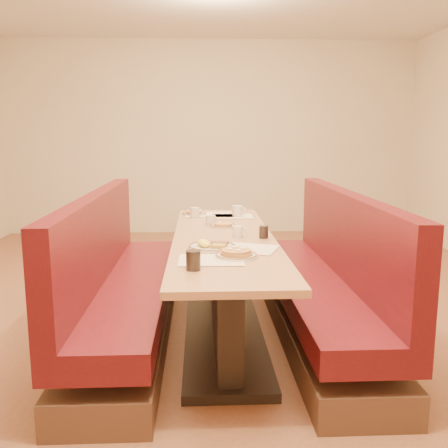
{
  "coord_description": "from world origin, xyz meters",
  "views": [
    {
      "loc": [
        -0.16,
        -3.43,
        1.46
      ],
      "look_at": [
        0.0,
        -0.06,
        0.85
      ],
      "focal_mm": 40.0,
      "sensor_mm": 36.0,
      "label": 1
    }
  ],
  "objects_px": {
    "coffee_mug_c": "(238,211)",
    "soda_tumbler_mid": "(264,232)",
    "eggs_plate": "(211,246)",
    "coffee_mug_b": "(211,220)",
    "coffee_mug_d": "(195,212)",
    "pancake_plate": "(236,254)",
    "soda_tumbler_near": "(193,260)",
    "booth_right": "(324,288)",
    "diner_table": "(224,288)",
    "booth_left": "(121,291)",
    "coffee_mug_a": "(238,232)"
  },
  "relations": [
    {
      "from": "pancake_plate",
      "to": "soda_tumbler_near",
      "type": "distance_m",
      "value": 0.37
    },
    {
      "from": "eggs_plate",
      "to": "soda_tumbler_mid",
      "type": "height_order",
      "value": "soda_tumbler_mid"
    },
    {
      "from": "coffee_mug_d",
      "to": "soda_tumbler_mid",
      "type": "distance_m",
      "value": 1.01
    },
    {
      "from": "booth_right",
      "to": "coffee_mug_b",
      "type": "relative_size",
      "value": 23.5
    },
    {
      "from": "soda_tumbler_near",
      "to": "pancake_plate",
      "type": "bearing_deg",
      "value": 47.17
    },
    {
      "from": "coffee_mug_c",
      "to": "coffee_mug_b",
      "type": "bearing_deg",
      "value": -106.27
    },
    {
      "from": "coffee_mug_c",
      "to": "coffee_mug_d",
      "type": "distance_m",
      "value": 0.37
    },
    {
      "from": "coffee_mug_a",
      "to": "coffee_mug_d",
      "type": "distance_m",
      "value": 0.9
    },
    {
      "from": "soda_tumbler_mid",
      "to": "coffee_mug_c",
      "type": "bearing_deg",
      "value": 96.74
    },
    {
      "from": "eggs_plate",
      "to": "coffee_mug_d",
      "type": "relative_size",
      "value": 2.58
    },
    {
      "from": "booth_left",
      "to": "coffee_mug_c",
      "type": "height_order",
      "value": "booth_left"
    },
    {
      "from": "pancake_plate",
      "to": "coffee_mug_b",
      "type": "bearing_deg",
      "value": 96.87
    },
    {
      "from": "coffee_mug_b",
      "to": "soda_tumbler_mid",
      "type": "bearing_deg",
      "value": -33.03
    },
    {
      "from": "booth_right",
      "to": "eggs_plate",
      "type": "height_order",
      "value": "booth_right"
    },
    {
      "from": "soda_tumbler_near",
      "to": "soda_tumbler_mid",
      "type": "bearing_deg",
      "value": 59.38
    },
    {
      "from": "booth_right",
      "to": "soda_tumbler_near",
      "type": "bearing_deg",
      "value": -136.76
    },
    {
      "from": "pancake_plate",
      "to": "soda_tumbler_mid",
      "type": "height_order",
      "value": "soda_tumbler_mid"
    },
    {
      "from": "booth_right",
      "to": "soda_tumbler_mid",
      "type": "distance_m",
      "value": 0.64
    },
    {
      "from": "soda_tumbler_mid",
      "to": "coffee_mug_a",
      "type": "bearing_deg",
      "value": 168.26
    },
    {
      "from": "coffee_mug_c",
      "to": "soda_tumbler_near",
      "type": "distance_m",
      "value": 1.76
    },
    {
      "from": "soda_tumbler_mid",
      "to": "booth_right",
      "type": "bearing_deg",
      "value": 9.41
    },
    {
      "from": "booth_left",
      "to": "booth_right",
      "type": "relative_size",
      "value": 1.0
    },
    {
      "from": "booth_right",
      "to": "coffee_mug_b",
      "type": "xyz_separation_m",
      "value": [
        -0.81,
        0.42,
        0.43
      ]
    },
    {
      "from": "diner_table",
      "to": "coffee_mug_b",
      "type": "distance_m",
      "value": 0.6
    },
    {
      "from": "diner_table",
      "to": "coffee_mug_a",
      "type": "distance_m",
      "value": 0.43
    },
    {
      "from": "booth_right",
      "to": "pancake_plate",
      "type": "distance_m",
      "value": 1.01
    },
    {
      "from": "booth_right",
      "to": "coffee_mug_c",
      "type": "bearing_deg",
      "value": 123.93
    },
    {
      "from": "coffee_mug_a",
      "to": "soda_tumbler_mid",
      "type": "height_order",
      "value": "soda_tumbler_mid"
    },
    {
      "from": "booth_right",
      "to": "pancake_plate",
      "type": "relative_size",
      "value": 10.01
    },
    {
      "from": "diner_table",
      "to": "soda_tumbler_near",
      "type": "distance_m",
      "value": 1.0
    },
    {
      "from": "booth_right",
      "to": "soda_tumbler_near",
      "type": "height_order",
      "value": "booth_right"
    },
    {
      "from": "coffee_mug_b",
      "to": "soda_tumbler_near",
      "type": "height_order",
      "value": "soda_tumbler_near"
    },
    {
      "from": "diner_table",
      "to": "coffee_mug_d",
      "type": "bearing_deg",
      "value": 104.4
    },
    {
      "from": "coffee_mug_c",
      "to": "booth_right",
      "type": "bearing_deg",
      "value": -42.21
    },
    {
      "from": "pancake_plate",
      "to": "coffee_mug_b",
      "type": "xyz_separation_m",
      "value": [
        -0.12,
        1.04,
        0.02
      ]
    },
    {
      "from": "eggs_plate",
      "to": "coffee_mug_b",
      "type": "relative_size",
      "value": 2.8
    },
    {
      "from": "coffee_mug_c",
      "to": "soda_tumbler_near",
      "type": "bearing_deg",
      "value": -88.14
    },
    {
      "from": "diner_table",
      "to": "booth_left",
      "type": "height_order",
      "value": "booth_left"
    },
    {
      "from": "coffee_mug_c",
      "to": "soda_tumbler_mid",
      "type": "relative_size",
      "value": 1.45
    },
    {
      "from": "eggs_plate",
      "to": "coffee_mug_b",
      "type": "xyz_separation_m",
      "value": [
        0.02,
        0.81,
        0.02
      ]
    },
    {
      "from": "booth_left",
      "to": "soda_tumbler_near",
      "type": "height_order",
      "value": "booth_left"
    },
    {
      "from": "booth_left",
      "to": "coffee_mug_d",
      "type": "xyz_separation_m",
      "value": [
        0.52,
        0.81,
        0.43
      ]
    },
    {
      "from": "booth_right",
      "to": "coffee_mug_d",
      "type": "xyz_separation_m",
      "value": [
        -0.94,
        0.81,
        0.43
      ]
    },
    {
      "from": "booth_right",
      "to": "coffee_mug_c",
      "type": "height_order",
      "value": "booth_right"
    },
    {
      "from": "eggs_plate",
      "to": "coffee_mug_b",
      "type": "distance_m",
      "value": 0.81
    },
    {
      "from": "coffee_mug_b",
      "to": "coffee_mug_d",
      "type": "relative_size",
      "value": 0.92
    },
    {
      "from": "coffee_mug_b",
      "to": "coffee_mug_d",
      "type": "bearing_deg",
      "value": 130.37
    },
    {
      "from": "pancake_plate",
      "to": "booth_right",
      "type": "bearing_deg",
      "value": 41.69
    },
    {
      "from": "booth_left",
      "to": "booth_right",
      "type": "distance_m",
      "value": 1.46
    },
    {
      "from": "diner_table",
      "to": "soda_tumbler_mid",
      "type": "bearing_deg",
      "value": -15.57
    }
  ]
}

